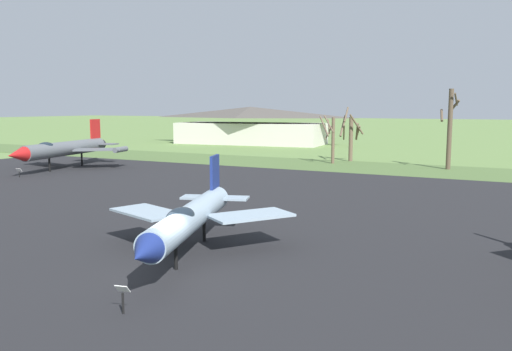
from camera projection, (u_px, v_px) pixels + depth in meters
name	position (u px, v px, depth m)	size (l,w,h in m)	color
ground_plane	(167.00, 279.00, 21.41)	(600.00, 600.00, 0.00)	#607F42
asphalt_apron	(299.00, 217.00, 33.42)	(99.07, 45.57, 0.05)	black
grass_verge_strip	(400.00, 169.00, 58.72)	(159.07, 12.00, 0.06)	#4C6735
jet_fighter_front_right	(190.00, 217.00, 24.49)	(9.11, 12.66, 4.28)	#8EA3B2
info_placard_front_right	(123.00, 296.00, 17.64)	(0.50, 0.36, 1.07)	black
jet_fighter_rear_left	(64.00, 149.00, 58.69)	(12.50, 16.81, 5.43)	#565B60
info_placard_rear_left	(19.00, 172.00, 51.80)	(0.63, 0.28, 0.94)	black
bare_tree_far_left	(333.00, 137.00, 64.11)	(3.56, 3.53, 5.93)	brown
bare_tree_left_of_center	(351.00, 135.00, 67.01)	(2.86, 2.94, 6.92)	brown
bare_tree_center	(450.00, 127.00, 57.92)	(2.16, 2.12, 8.89)	brown
visitor_building	(250.00, 126.00, 98.95)	(29.63, 13.48, 6.93)	beige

